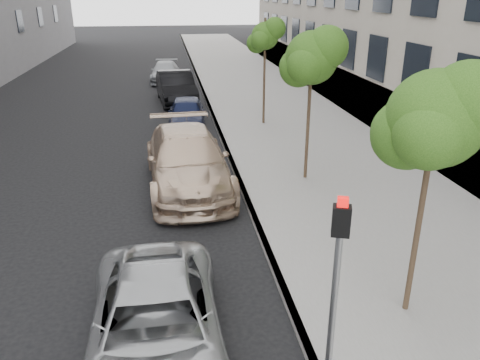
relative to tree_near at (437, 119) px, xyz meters
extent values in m
cube|color=gray|center=(1.07, 22.50, -3.59)|extent=(6.40, 72.00, 0.14)
cube|color=#9E9B93|center=(-2.05, 22.50, -3.59)|extent=(0.15, 72.00, 0.14)
cylinder|color=#38281C|center=(-0.03, 0.00, -1.41)|extent=(0.10, 0.10, 4.21)
sphere|color=#245014|center=(-0.03, 0.00, -0.01)|extent=(1.53, 1.53, 1.53)
sphere|color=#245014|center=(0.32, -0.20, 0.29)|extent=(1.23, 1.23, 1.23)
sphere|color=#245014|center=(-0.33, 0.25, -0.31)|extent=(1.15, 1.15, 1.15)
cylinder|color=#38281C|center=(-0.03, 6.50, -1.37)|extent=(0.10, 0.10, 4.30)
sphere|color=#245014|center=(-0.03, 6.50, 0.08)|extent=(1.49, 1.49, 1.49)
sphere|color=#245014|center=(0.32, 6.30, 0.38)|extent=(1.19, 1.19, 1.19)
sphere|color=#245014|center=(-0.33, 6.75, -0.22)|extent=(1.12, 1.12, 1.12)
cylinder|color=#38281C|center=(-0.03, 13.00, -1.35)|extent=(0.10, 0.10, 4.34)
sphere|color=#245014|center=(-0.03, 13.00, 0.12)|extent=(1.11, 1.11, 1.11)
sphere|color=#245014|center=(0.32, 12.80, 0.42)|extent=(0.89, 0.89, 0.89)
sphere|color=#245014|center=(-0.33, 13.25, -0.18)|extent=(0.84, 0.84, 0.84)
cylinder|color=#939699|center=(-1.93, -1.28, -2.34)|extent=(0.10, 0.10, 2.35)
cube|color=black|center=(-1.93, -1.28, -0.96)|extent=(0.29, 0.25, 0.42)
cube|color=red|center=(-1.93, -1.28, -0.69)|extent=(0.16, 0.14, 0.12)
imported|color=#A1A3A5|center=(-4.45, -0.43, -3.03)|extent=(2.17, 4.60, 1.27)
imported|color=#C8AA8E|center=(-3.61, 6.69, -2.83)|extent=(2.61, 5.82, 1.66)
imported|color=black|center=(-3.33, 13.18, -3.01)|extent=(1.73, 3.88, 1.30)
imported|color=black|center=(-3.64, 18.15, -2.85)|extent=(2.18, 5.03, 1.61)
imported|color=gray|center=(-4.16, 24.51, -3.04)|extent=(1.99, 4.37, 1.24)
camera|label=1|loc=(-4.05, -6.45, 1.81)|focal=35.00mm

